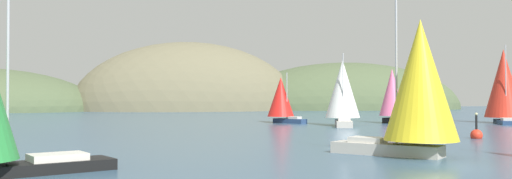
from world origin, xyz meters
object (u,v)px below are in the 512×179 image
object	(u,v)px
channel_buoy	(476,135)
sailboat_scarlet_sail	(504,85)
sailboat_white_mainsail	(343,91)
sailboat_red_spinnaker	(281,98)
sailboat_yellow_sail	(418,84)
sailboat_pink_spinnaker	(393,95)

from	to	relation	value
channel_buoy	sailboat_scarlet_sail	bearing A→B (deg)	44.60
sailboat_scarlet_sail	sailboat_white_mainsail	distance (m)	26.79
sailboat_white_mainsail	channel_buoy	xyz separation A→B (m)	(2.67, -23.15, -4.38)
sailboat_red_spinnaker	channel_buoy	bearing A→B (deg)	-76.62
sailboat_scarlet_sail	sailboat_yellow_sail	distance (m)	51.75
sailboat_yellow_sail	channel_buoy	xyz separation A→B (m)	(13.70, 11.59, -4.25)
sailboat_red_spinnaker	channel_buoy	distance (m)	34.69
sailboat_scarlet_sail	sailboat_yellow_sail	world-z (taller)	sailboat_scarlet_sail
sailboat_scarlet_sail	channel_buoy	bearing A→B (deg)	-135.40
sailboat_yellow_sail	sailboat_white_mainsail	xyz separation A→B (m)	(11.03, 34.73, 0.13)
channel_buoy	sailboat_red_spinnaker	bearing A→B (deg)	103.38
sailboat_scarlet_sail	sailboat_yellow_sail	xyz separation A→B (m)	(-37.79, -35.34, -1.16)
sailboat_yellow_sail	sailboat_white_mainsail	world-z (taller)	sailboat_yellow_sail
sailboat_yellow_sail	sailboat_white_mainsail	size ratio (longest dim) A/B	1.06
sailboat_red_spinnaker	sailboat_yellow_sail	bearing A→B (deg)	-97.20
sailboat_pink_spinnaker	sailboat_scarlet_sail	bearing A→B (deg)	-14.25
sailboat_yellow_sail	channel_buoy	world-z (taller)	sailboat_yellow_sail
sailboat_scarlet_sail	sailboat_yellow_sail	size ratio (longest dim) A/B	1.13
sailboat_white_mainsail	sailboat_pink_spinnaker	bearing A→B (deg)	24.43
sailboat_red_spinnaker	channel_buoy	xyz separation A→B (m)	(7.99, -33.59, -3.40)
sailboat_red_spinnaker	sailboat_white_mainsail	bearing A→B (deg)	-63.01
channel_buoy	sailboat_pink_spinnaker	bearing A→B (deg)	74.43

